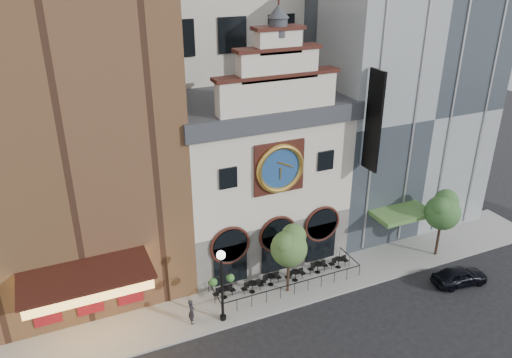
{
  "coord_description": "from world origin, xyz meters",
  "views": [
    {
      "loc": [
        -13.72,
        -23.15,
        21.52
      ],
      "look_at": [
        -0.74,
        6.0,
        6.99
      ],
      "focal_mm": 35.0,
      "sensor_mm": 36.0,
      "label": 1
    }
  ],
  "objects_px": {
    "bistro_1": "(252,287)",
    "bistro_4": "(318,267)",
    "lamppost": "(222,278)",
    "tree_left": "(289,245)",
    "bistro_5": "(339,262)",
    "tree_right": "(443,210)",
    "pedestrian": "(192,311)",
    "bistro_0": "(224,292)",
    "car_right": "(460,276)",
    "bistro_3": "(295,275)",
    "bistro_2": "(271,279)"
  },
  "relations": [
    {
      "from": "car_right",
      "to": "bistro_0",
      "type": "bearing_deg",
      "value": 79.94
    },
    {
      "from": "bistro_0",
      "to": "car_right",
      "type": "bearing_deg",
      "value": -17.96
    },
    {
      "from": "bistro_1",
      "to": "car_right",
      "type": "height_order",
      "value": "car_right"
    },
    {
      "from": "bistro_3",
      "to": "tree_left",
      "type": "relative_size",
      "value": 0.32
    },
    {
      "from": "bistro_1",
      "to": "tree_left",
      "type": "height_order",
      "value": "tree_left"
    },
    {
      "from": "bistro_1",
      "to": "tree_left",
      "type": "distance_m",
      "value": 4.03
    },
    {
      "from": "bistro_2",
      "to": "car_right",
      "type": "distance_m",
      "value": 13.38
    },
    {
      "from": "bistro_2",
      "to": "bistro_5",
      "type": "height_order",
      "value": "same"
    },
    {
      "from": "bistro_5",
      "to": "tree_left",
      "type": "xyz_separation_m",
      "value": [
        -4.68,
        -0.92,
        3.17
      ]
    },
    {
      "from": "bistro_5",
      "to": "lamppost",
      "type": "relative_size",
      "value": 0.31
    },
    {
      "from": "lamppost",
      "to": "tree_left",
      "type": "bearing_deg",
      "value": 11.99
    },
    {
      "from": "bistro_4",
      "to": "lamppost",
      "type": "xyz_separation_m",
      "value": [
        -8.12,
        -1.97,
        2.7
      ]
    },
    {
      "from": "lamppost",
      "to": "bistro_2",
      "type": "bearing_deg",
      "value": 26.18
    },
    {
      "from": "bistro_2",
      "to": "car_right",
      "type": "xyz_separation_m",
      "value": [
        12.35,
        -5.15,
        0.06
      ]
    },
    {
      "from": "bistro_0",
      "to": "bistro_4",
      "type": "distance_m",
      "value": 7.28
    },
    {
      "from": "bistro_4",
      "to": "tree_left",
      "type": "bearing_deg",
      "value": -161.71
    },
    {
      "from": "bistro_3",
      "to": "tree_left",
      "type": "distance_m",
      "value": 3.41
    },
    {
      "from": "bistro_0",
      "to": "bistro_5",
      "type": "distance_m",
      "value": 9.02
    },
    {
      "from": "bistro_1",
      "to": "pedestrian",
      "type": "xyz_separation_m",
      "value": [
        -4.71,
        -1.29,
        0.4
      ]
    },
    {
      "from": "car_right",
      "to": "tree_left",
      "type": "bearing_deg",
      "value": 78.25
    },
    {
      "from": "pedestrian",
      "to": "lamppost",
      "type": "xyz_separation_m",
      "value": [
        1.9,
        -0.51,
        2.3
      ]
    },
    {
      "from": "bistro_0",
      "to": "tree_left",
      "type": "xyz_separation_m",
      "value": [
        4.33,
        -1.02,
        3.17
      ]
    },
    {
      "from": "bistro_0",
      "to": "bistro_2",
      "type": "xyz_separation_m",
      "value": [
        3.5,
        0.01,
        0.0
      ]
    },
    {
      "from": "bistro_5",
      "to": "tree_right",
      "type": "height_order",
      "value": "tree_right"
    },
    {
      "from": "lamppost",
      "to": "bistro_5",
      "type": "bearing_deg",
      "value": 12.08
    },
    {
      "from": "pedestrian",
      "to": "tree_left",
      "type": "xyz_separation_m",
      "value": [
        7.07,
        0.48,
        2.76
      ]
    },
    {
      "from": "bistro_4",
      "to": "lamppost",
      "type": "distance_m",
      "value": 8.78
    },
    {
      "from": "bistro_4",
      "to": "tree_right",
      "type": "bearing_deg",
      "value": -9.15
    },
    {
      "from": "bistro_5",
      "to": "car_right",
      "type": "height_order",
      "value": "car_right"
    },
    {
      "from": "bistro_2",
      "to": "bistro_4",
      "type": "relative_size",
      "value": 1.0
    },
    {
      "from": "bistro_5",
      "to": "car_right",
      "type": "bearing_deg",
      "value": -36.34
    },
    {
      "from": "bistro_4",
      "to": "bistro_3",
      "type": "bearing_deg",
      "value": -174.52
    },
    {
      "from": "bistro_1",
      "to": "bistro_4",
      "type": "bearing_deg",
      "value": 1.81
    },
    {
      "from": "bistro_1",
      "to": "tree_right",
      "type": "distance_m",
      "value": 15.42
    },
    {
      "from": "bistro_0",
      "to": "bistro_3",
      "type": "bearing_deg",
      "value": -2.58
    },
    {
      "from": "bistro_5",
      "to": "lamppost",
      "type": "xyz_separation_m",
      "value": [
        -9.86,
        -1.91,
        2.7
      ]
    },
    {
      "from": "bistro_3",
      "to": "tree_right",
      "type": "relative_size",
      "value": 0.3
    },
    {
      "from": "lamppost",
      "to": "bistro_4",
      "type": "bearing_deg",
      "value": 14.74
    },
    {
      "from": "car_right",
      "to": "bistro_5",
      "type": "bearing_deg",
      "value": 61.56
    },
    {
      "from": "bistro_2",
      "to": "pedestrian",
      "type": "xyz_separation_m",
      "value": [
        -6.24,
        -1.52,
        0.4
      ]
    },
    {
      "from": "bistro_1",
      "to": "lamppost",
      "type": "relative_size",
      "value": 0.31
    },
    {
      "from": "bistro_3",
      "to": "bistro_1",
      "type": "bearing_deg",
      "value": 179.64
    },
    {
      "from": "bistro_3",
      "to": "bistro_0",
      "type": "bearing_deg",
      "value": 177.42
    },
    {
      "from": "bistro_4",
      "to": "bistro_5",
      "type": "relative_size",
      "value": 1.0
    },
    {
      "from": "bistro_2",
      "to": "bistro_4",
      "type": "xyz_separation_m",
      "value": [
        3.78,
        -0.06,
        0.0
      ]
    },
    {
      "from": "bistro_0",
      "to": "bistro_1",
      "type": "relative_size",
      "value": 1.0
    },
    {
      "from": "pedestrian",
      "to": "bistro_0",
      "type": "bearing_deg",
      "value": -50.68
    },
    {
      "from": "lamppost",
      "to": "tree_right",
      "type": "distance_m",
      "value": 17.81
    },
    {
      "from": "car_right",
      "to": "bistro_4",
      "type": "bearing_deg",
      "value": 67.22
    },
    {
      "from": "bistro_3",
      "to": "bistro_5",
      "type": "bearing_deg",
      "value": 2.03
    }
  ]
}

